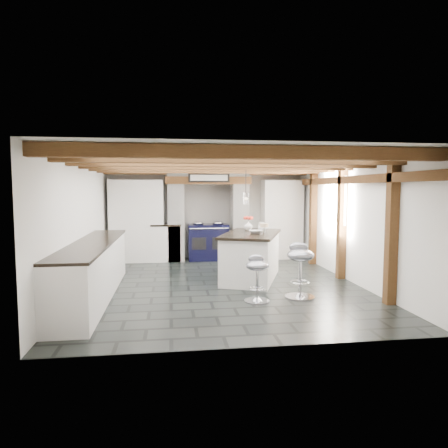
{
  "coord_description": "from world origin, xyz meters",
  "views": [
    {
      "loc": [
        -0.93,
        -7.27,
        1.78
      ],
      "look_at": [
        0.1,
        0.4,
        1.1
      ],
      "focal_mm": 32.0,
      "sensor_mm": 36.0,
      "label": 1
    }
  ],
  "objects": [
    {
      "name": "range_cooker",
      "position": [
        0.0,
        2.68,
        0.47
      ],
      "size": [
        1.0,
        0.63,
        0.99
      ],
      "color": "black",
      "rests_on": "ground"
    },
    {
      "name": "room_shell",
      "position": [
        -0.61,
        1.42,
        1.07
      ],
      "size": [
        6.0,
        6.03,
        6.0
      ],
      "color": "white",
      "rests_on": "ground"
    },
    {
      "name": "kitchen_island",
      "position": [
        0.64,
        0.38,
        0.47
      ],
      "size": [
        1.58,
        2.09,
        1.23
      ],
      "rotation": [
        0.0,
        0.0,
        -0.37
      ],
      "color": "white",
      "rests_on": "ground"
    },
    {
      "name": "ground",
      "position": [
        0.0,
        0.0,
        0.0
      ],
      "size": [
        6.0,
        6.0,
        0.0
      ],
      "primitive_type": "plane",
      "color": "black",
      "rests_on": "ground"
    },
    {
      "name": "bar_stool_far",
      "position": [
        0.41,
        -1.21,
        0.46
      ],
      "size": [
        0.4,
        0.4,
        0.74
      ],
      "rotation": [
        0.0,
        0.0,
        -0.07
      ],
      "color": "silver",
      "rests_on": "ground"
    },
    {
      "name": "bar_stool_near",
      "position": [
        1.15,
        -1.08,
        0.56
      ],
      "size": [
        0.57,
        0.57,
        0.91
      ],
      "rotation": [
        0.0,
        0.0,
        -0.37
      ],
      "color": "silver",
      "rests_on": "ground"
    }
  ]
}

